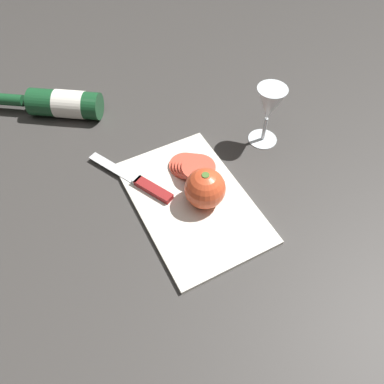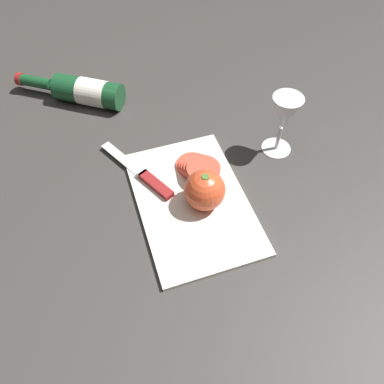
# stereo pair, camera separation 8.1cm
# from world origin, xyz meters

# --- Properties ---
(ground_plane) EXTENTS (3.00, 3.00, 0.00)m
(ground_plane) POSITION_xyz_m (0.00, 0.00, 0.00)
(ground_plane) COLOR #383533
(cutting_board) EXTENTS (0.36, 0.24, 0.01)m
(cutting_board) POSITION_xyz_m (0.09, -0.02, 0.01)
(cutting_board) COLOR silver
(cutting_board) RESTS_ON ground_plane
(wine_bottle) EXTENTS (0.22, 0.29, 0.07)m
(wine_bottle) POSITION_xyz_m (0.52, 0.16, 0.04)
(wine_bottle) COLOR #194C28
(wine_bottle) RESTS_ON ground_plane
(wine_glass) EXTENTS (0.07, 0.07, 0.16)m
(wine_glass) POSITION_xyz_m (0.18, -0.27, 0.11)
(wine_glass) COLOR silver
(wine_glass) RESTS_ON ground_plane
(whole_tomato) EXTENTS (0.09, 0.09, 0.09)m
(whole_tomato) POSITION_xyz_m (0.07, -0.04, 0.06)
(whole_tomato) COLOR #DB4C28
(whole_tomato) RESTS_ON cutting_board
(knife) EXTENTS (0.23, 0.13, 0.01)m
(knife) POSITION_xyz_m (0.17, 0.06, 0.02)
(knife) COLOR silver
(knife) RESTS_ON cutting_board
(tomato_slice_stack_near) EXTENTS (0.12, 0.09, 0.04)m
(tomato_slice_stack_near) POSITION_xyz_m (0.16, -0.05, 0.03)
(tomato_slice_stack_near) COLOR #DB4C38
(tomato_slice_stack_near) RESTS_ON cutting_board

